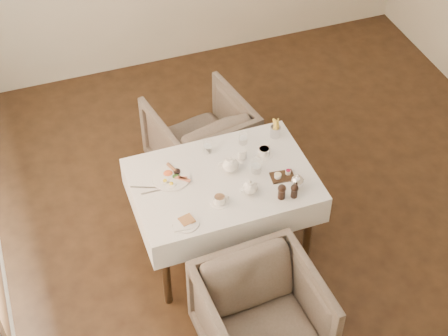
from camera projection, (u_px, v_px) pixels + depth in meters
table at (223, 190)px, 4.90m from camera, size 1.28×0.88×0.75m
armchair_near at (262, 318)px, 4.47m from camera, size 0.79×0.81×0.71m
armchair_far at (200, 138)px, 5.74m from camera, size 0.88×0.90×0.70m
breakfast_plate at (171, 177)px, 4.82m from camera, size 0.27×0.27×0.03m
side_plate at (185, 223)px, 4.51m from camera, size 0.19×0.18×0.02m
teapot_centre at (230, 164)px, 4.83m from camera, size 0.19×0.16×0.13m
teapot_front at (250, 187)px, 4.68m from camera, size 0.16×0.13×0.12m
creamer at (242, 154)px, 4.95m from camera, size 0.07×0.07×0.07m
teacup_near at (220, 200)px, 4.63m from camera, size 0.12×0.12×0.06m
teacup_far at (264, 152)px, 4.98m from camera, size 0.13×0.13×0.06m
glass_left at (207, 146)px, 4.99m from camera, size 0.09×0.09×0.10m
glass_mid at (256, 166)px, 4.84m from camera, size 0.09×0.09×0.10m
glass_right at (243, 138)px, 5.06m from camera, size 0.08×0.08×0.09m
condiment_board at (282, 176)px, 4.82m from camera, size 0.18×0.13×0.04m
pepper_mill_left at (282, 191)px, 4.65m from camera, size 0.06×0.06×0.12m
pepper_mill_right at (294, 191)px, 4.66m from camera, size 0.06×0.06×0.11m
silver_pot at (297, 181)px, 4.72m from camera, size 0.12×0.11×0.12m
fries_cup at (275, 129)px, 5.09m from camera, size 0.08×0.08×0.16m
cutlery_fork at (145, 188)px, 4.75m from camera, size 0.19×0.09×0.00m
cutlery_knife at (155, 191)px, 4.73m from camera, size 0.20×0.02×0.00m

